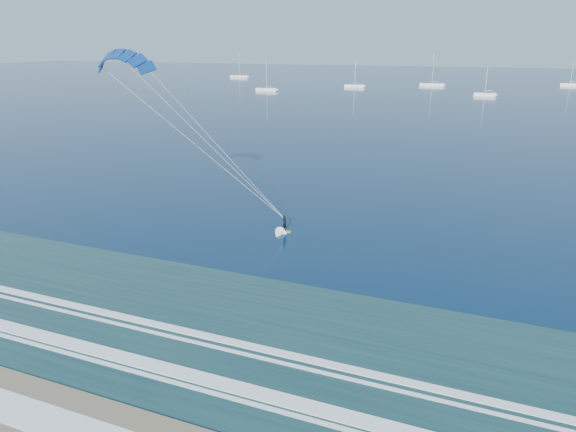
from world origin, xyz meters
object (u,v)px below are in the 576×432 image
(kitesurfer_rig, at_px, (206,142))
(sailboat_4, at_px, (570,85))
(sailboat_0, at_px, (267,89))
(sailboat_7, at_px, (239,76))
(sailboat_1, at_px, (355,86))
(sailboat_2, at_px, (432,84))
(sailboat_3, at_px, (485,94))

(kitesurfer_rig, relative_size, sailboat_4, 1.68)
(sailboat_0, height_order, sailboat_7, sailboat_7)
(kitesurfer_rig, height_order, sailboat_1, kitesurfer_rig)
(sailboat_2, xyz_separation_m, sailboat_4, (58.33, 23.25, -0.02))
(kitesurfer_rig, bearing_deg, sailboat_1, 100.50)
(sailboat_1, relative_size, sailboat_2, 0.84)
(sailboat_0, relative_size, sailboat_4, 1.08)
(sailboat_2, bearing_deg, sailboat_3, -60.16)
(sailboat_4, bearing_deg, sailboat_0, -147.28)
(sailboat_1, bearing_deg, sailboat_2, 33.78)
(sailboat_0, xyz_separation_m, sailboat_1, (28.26, 31.59, -0.00))
(sailboat_1, xyz_separation_m, sailboat_3, (54.57, -21.23, -0.01))
(kitesurfer_rig, relative_size, sailboat_3, 1.78)
(sailboat_1, xyz_separation_m, sailboat_4, (88.97, 43.74, -0.01))
(sailboat_0, height_order, sailboat_3, sailboat_0)
(sailboat_1, height_order, sailboat_7, sailboat_7)
(sailboat_2, height_order, sailboat_7, sailboat_2)
(sailboat_4, relative_size, sailboat_7, 0.82)
(sailboat_4, height_order, sailboat_7, sailboat_7)
(sailboat_1, bearing_deg, sailboat_3, -21.26)
(sailboat_4, bearing_deg, kitesurfer_rig, -103.46)
(kitesurfer_rig, bearing_deg, sailboat_7, 116.35)
(sailboat_0, distance_m, sailboat_4, 139.35)
(kitesurfer_rig, relative_size, sailboat_0, 1.56)
(sailboat_0, bearing_deg, sailboat_2, 41.48)
(kitesurfer_rig, relative_size, sailboat_2, 1.33)
(sailboat_4, bearing_deg, sailboat_7, -179.97)
(sailboat_1, bearing_deg, sailboat_0, -131.82)
(sailboat_3, bearing_deg, sailboat_7, 154.09)
(kitesurfer_rig, relative_size, sailboat_7, 1.37)
(sailboat_0, distance_m, sailboat_1, 42.39)
(sailboat_2, bearing_deg, kitesurfer_rig, -88.99)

